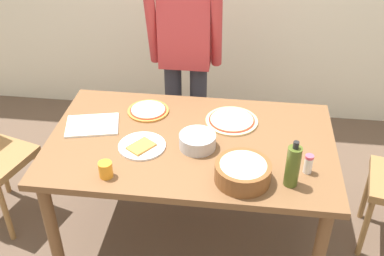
% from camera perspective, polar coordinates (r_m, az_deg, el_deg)
% --- Properties ---
extents(ground, '(8.00, 8.00, 0.00)m').
position_cam_1_polar(ground, '(3.11, -0.12, -12.94)').
color(ground, brown).
extents(dining_table, '(1.60, 0.96, 0.76)m').
position_cam_1_polar(dining_table, '(2.66, -0.13, -3.11)').
color(dining_table, brown).
rests_on(dining_table, ground).
extents(person_cook, '(0.49, 0.25, 1.62)m').
position_cam_1_polar(person_cook, '(3.18, -0.82, 9.26)').
color(person_cook, '#2D2D38').
rests_on(person_cook, ground).
extents(pizza_raw_on_board, '(0.31, 0.31, 0.02)m').
position_cam_1_polar(pizza_raw_on_board, '(2.76, 4.88, 0.91)').
color(pizza_raw_on_board, beige).
rests_on(pizza_raw_on_board, dining_table).
extents(pizza_cooked_on_tray, '(0.25, 0.25, 0.02)m').
position_cam_1_polar(pizza_cooked_on_tray, '(2.86, -5.38, 2.15)').
color(pizza_cooked_on_tray, '#C67A33').
rests_on(pizza_cooked_on_tray, dining_table).
extents(plate_with_slice, '(0.26, 0.26, 0.02)m').
position_cam_1_polar(plate_with_slice, '(2.56, -6.14, -2.20)').
color(plate_with_slice, white).
rests_on(plate_with_slice, dining_table).
extents(popcorn_bowl, '(0.28, 0.28, 0.11)m').
position_cam_1_polar(popcorn_bowl, '(2.31, 6.24, -5.18)').
color(popcorn_bowl, brown).
rests_on(popcorn_bowl, dining_table).
extents(mixing_bowl_steel, '(0.20, 0.20, 0.08)m').
position_cam_1_polar(mixing_bowl_steel, '(2.53, 0.67, -1.60)').
color(mixing_bowl_steel, '#B7B7BC').
rests_on(mixing_bowl_steel, dining_table).
extents(olive_oil_bottle, '(0.07, 0.07, 0.26)m').
position_cam_1_polar(olive_oil_bottle, '(2.30, 12.21, -4.55)').
color(olive_oil_bottle, '#47561E').
rests_on(olive_oil_bottle, dining_table).
extents(cup_orange, '(0.07, 0.07, 0.08)m').
position_cam_1_polar(cup_orange, '(2.37, -10.51, -5.02)').
color(cup_orange, orange).
rests_on(cup_orange, dining_table).
extents(salt_shaker, '(0.04, 0.04, 0.11)m').
position_cam_1_polar(salt_shaker, '(2.43, 14.03, -4.27)').
color(salt_shaker, white).
rests_on(salt_shaker, dining_table).
extents(cutting_board_white, '(0.34, 0.28, 0.01)m').
position_cam_1_polar(cutting_board_white, '(2.78, -12.07, 0.35)').
color(cutting_board_white, white).
rests_on(cutting_board_white, dining_table).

